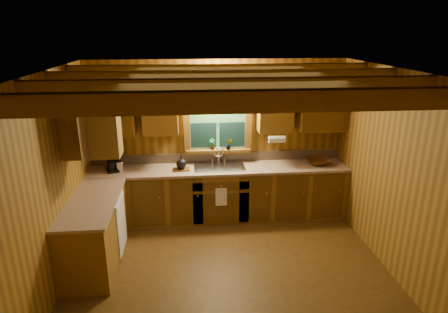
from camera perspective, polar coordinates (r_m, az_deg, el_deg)
name	(u,v)px	position (r m, az deg, el deg)	size (l,w,h in m)	color
room	(230,181)	(4.65, 0.94, -3.70)	(4.20, 4.20, 4.20)	#503613
ceiling_beams	(231,82)	(4.34, 1.03, 11.01)	(4.20, 2.54, 0.18)	brown
base_cabinets	(190,203)	(6.15, -5.05, -6.87)	(4.20, 2.22, 0.86)	brown
countertop	(190,176)	(5.98, -5.05, -2.93)	(4.20, 2.24, 0.04)	tan
backsplash	(218,157)	(6.52, -0.91, -0.08)	(4.20, 0.02, 0.16)	#9F826A
dishwasher_panel	(121,224)	(5.69, -14.99, -9.66)	(0.02, 0.60, 0.80)	white
upper_cabinets	(183,114)	(5.83, -6.16, 6.35)	(4.19, 1.77, 0.78)	brown
window	(218,126)	(6.35, -0.92, 4.57)	(1.12, 0.08, 1.00)	brown
window_sill	(218,150)	(6.41, -0.87, 0.93)	(1.06, 0.14, 0.04)	brown
wall_sconce	(218,88)	(6.11, -0.86, 10.10)	(0.45, 0.21, 0.17)	black
paper_towel_roll	(277,139)	(6.21, 7.84, 2.56)	(0.11, 0.11, 0.27)	white
dish_towel	(221,197)	(6.11, -0.42, -6.02)	(0.18, 0.01, 0.30)	white
sink	(219,170)	(6.29, -0.70, -1.96)	(0.82, 0.48, 0.43)	silver
coffee_maker	(112,161)	(6.33, -16.27, -0.70)	(0.18, 0.23, 0.31)	black
utensil_crock	(120,166)	(6.31, -15.25, -1.31)	(0.13, 0.13, 0.36)	silver
cutting_board	(181,169)	(6.19, -6.33, -1.90)	(0.26, 0.18, 0.02)	#553812
teakettle	(181,164)	(6.16, -6.36, -1.09)	(0.16, 0.16, 0.20)	black
wicker_basket	(318,161)	(6.59, 13.84, -0.72)	(0.40, 0.40, 0.10)	#48230C
potted_plant_left	(212,144)	(6.36, -1.77, 1.86)	(0.10, 0.07, 0.19)	#553812
potted_plant_right	(229,144)	(6.36, 0.74, 1.86)	(0.10, 0.08, 0.19)	#553812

